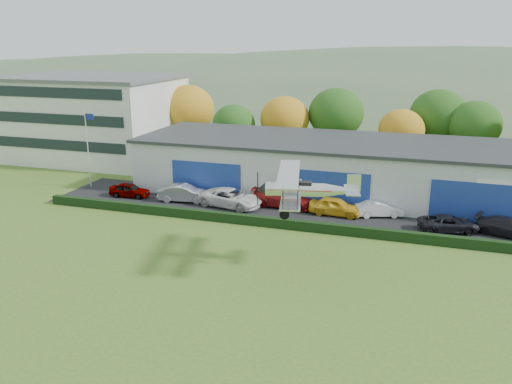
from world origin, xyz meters
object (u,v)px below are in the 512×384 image
(car_3, at_px, (284,198))
(biplane, at_px, (304,188))
(car_6, at_px, (449,223))
(car_4, at_px, (336,206))
(car_5, at_px, (379,209))
(flagpole, at_px, (88,142))
(car_0, at_px, (130,190))
(car_1, at_px, (184,193))
(car_2, at_px, (231,198))
(car_7, at_px, (508,227))
(hangar, at_px, (341,167))
(office_block, at_px, (94,117))

(car_3, xyz_separation_m, biplane, (4.51, -12.18, 4.60))
(car_6, bearing_deg, car_4, 66.42)
(car_3, xyz_separation_m, car_6, (14.26, -2.24, -0.18))
(car_5, xyz_separation_m, biplane, (-4.10, -12.05, 4.77))
(car_5, bearing_deg, flagpole, 69.42)
(car_4, bearing_deg, car_5, -74.80)
(flagpole, relative_size, car_0, 2.03)
(car_4, xyz_separation_m, biplane, (-0.41, -11.28, 4.66))
(car_6, bearing_deg, flagpole, 70.32)
(car_0, bearing_deg, car_5, -89.25)
(car_1, height_order, biplane, biplane)
(car_0, height_order, car_5, car_0)
(car_1, height_order, car_4, car_1)
(car_1, distance_m, car_2, 4.73)
(car_4, relative_size, car_7, 0.94)
(hangar, relative_size, office_block, 1.97)
(office_block, bearing_deg, flagpole, -58.03)
(car_2, distance_m, biplane, 14.86)
(car_0, xyz_separation_m, biplane, (19.64, -10.65, 4.76))
(car_4, xyz_separation_m, car_6, (9.34, -1.34, -0.12))
(office_block, relative_size, biplane, 2.64)
(car_5, bearing_deg, car_7, -119.59)
(car_1, relative_size, car_5, 1.20)
(hangar, height_order, car_3, hangar)
(office_block, height_order, flagpole, office_block)
(car_0, bearing_deg, biplane, -121.09)
(office_block, relative_size, car_7, 4.20)
(biplane, bearing_deg, car_5, 58.91)
(hangar, xyz_separation_m, car_3, (-4.18, -6.34, -1.77))
(car_1, distance_m, car_7, 28.07)
(car_5, bearing_deg, office_block, 50.56)
(car_3, distance_m, car_7, 18.77)
(hangar, xyz_separation_m, biplane, (0.33, -18.52, 2.83))
(hangar, xyz_separation_m, car_6, (10.08, -8.58, -1.94))
(hangar, relative_size, car_2, 6.89)
(car_5, distance_m, car_7, 10.22)
(car_6, bearing_deg, car_3, 65.65)
(office_block, bearing_deg, car_2, -31.50)
(office_block, xyz_separation_m, car_5, (37.42, -13.49, -4.49))
(flagpole, xyz_separation_m, car_0, (5.57, -1.89, -4.06))
(car_0, height_order, car_3, car_3)
(car_1, bearing_deg, flagpole, 73.14)
(car_1, relative_size, car_4, 1.07)
(car_2, bearing_deg, car_3, -62.35)
(hangar, xyz_separation_m, car_4, (0.73, -7.24, -1.82))
(car_0, relative_size, car_3, 0.68)
(car_0, distance_m, car_5, 23.78)
(car_4, bearing_deg, office_block, 70.51)
(flagpole, bearing_deg, car_5, -0.96)
(car_0, height_order, car_1, car_1)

